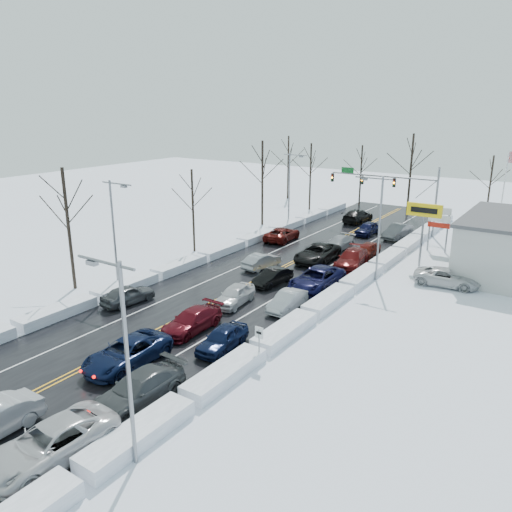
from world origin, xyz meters
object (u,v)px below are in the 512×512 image
Objects in this scene: traffic_signal_mast at (393,186)px; flagpole at (505,189)px; tires_plus_sign at (424,214)px; oncoming_car_0 at (262,268)px.

flagpole is (11.72, 2.01, 0.45)m from traffic_signal_mast.
flagpole is at bearing 71.56° from tires_plus_sign.
tires_plus_sign is at bearing -136.88° from oncoming_car_0.
tires_plus_sign is 15.76m from oncoming_car_0.
flagpole reaches higher than traffic_signal_mast.
traffic_signal_mast is 13.92m from tires_plus_sign.
oncoming_car_0 is at bearing -143.82° from tires_plus_sign.
traffic_signal_mast is at bearing -170.27° from flagpole.
oncoming_car_0 is (-5.02, -20.82, -5.48)m from traffic_signal_mast.
oncoming_car_0 is (-12.07, -8.83, -4.99)m from tires_plus_sign.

